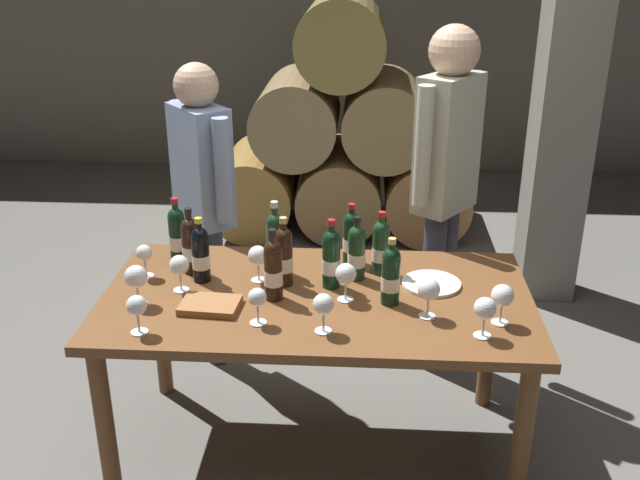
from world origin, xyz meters
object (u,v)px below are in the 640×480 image
object	(u,v)px
wine_bottle_2	(273,269)
wine_glass_3	(137,307)
wine_bottle_10	(381,246)
wine_glass_0	(179,266)
wine_glass_5	(136,277)
wine_bottle_4	(357,252)
sommelier_presenting	(446,171)
wine_bottle_0	(201,254)
wine_bottle_5	(275,242)
wine_glass_9	(257,299)
serving_plate	(431,284)
wine_glass_2	(502,296)
dining_table	(317,315)
wine_glass_8	(144,254)
wine_bottle_3	(331,258)
wine_glass_10	(258,256)
wine_bottle_1	(190,245)
wine_glass_4	(429,290)
taster_seated_left	(203,192)
wine_bottle_7	(351,237)
wine_bottle_9	(177,235)
wine_bottle_8	(391,275)
wine_glass_6	(485,309)
wine_glass_1	(346,275)
wine_bottle_6	(284,256)
wine_glass_7	(323,305)
tasting_notebook	(210,305)

from	to	relation	value
wine_bottle_2	wine_glass_3	distance (m)	0.54
wine_bottle_10	wine_glass_0	world-z (taller)	wine_bottle_10
wine_glass_3	wine_glass_5	distance (m)	0.22
wine_bottle_4	sommelier_presenting	world-z (taller)	sommelier_presenting
wine_bottle_10	wine_glass_3	size ratio (longest dim) A/B	1.85
wine_bottle_0	wine_bottle_5	bearing A→B (deg)	19.17
wine_glass_9	serving_plate	xyz separation A→B (m)	(0.66, 0.35, -0.09)
wine_glass_5	wine_bottle_5	bearing A→B (deg)	32.79
wine_bottle_10	wine_glass_2	distance (m)	0.59
wine_glass_5	sommelier_presenting	xyz separation A→B (m)	(1.24, 0.87, 0.17)
dining_table	wine_glass_8	bearing A→B (deg)	170.81
wine_bottle_3	wine_glass_10	distance (m)	0.30
wine_bottle_0	wine_bottle_1	xyz separation A→B (m)	(-0.06, 0.08, 0.00)
dining_table	wine_glass_4	world-z (taller)	wine_glass_4
wine_glass_0	wine_glass_2	distance (m)	1.25
taster_seated_left	wine_glass_0	bearing A→B (deg)	-85.69
wine_bottle_7	wine_glass_3	xyz separation A→B (m)	(-0.74, -0.65, -0.01)
wine_bottle_9	wine_glass_8	bearing A→B (deg)	-124.28
dining_table	wine_bottle_8	size ratio (longest dim) A/B	6.23
wine_bottle_1	wine_glass_3	size ratio (longest dim) A/B	1.93
wine_bottle_9	wine_glass_9	size ratio (longest dim) A/B	2.06
wine_bottle_1	wine_glass_6	world-z (taller)	wine_bottle_1
wine_bottle_0	wine_glass_1	size ratio (longest dim) A/B	1.77
wine_bottle_1	wine_glass_5	size ratio (longest dim) A/B	1.77
wine_bottle_9	wine_glass_3	size ratio (longest dim) A/B	1.99
wine_bottle_1	wine_bottle_5	size ratio (longest dim) A/B	0.91
taster_seated_left	dining_table	bearing A→B (deg)	-50.23
wine_bottle_1	wine_glass_10	world-z (taller)	wine_bottle_1
wine_glass_10	serving_plate	size ratio (longest dim) A/B	0.65
serving_plate	sommelier_presenting	world-z (taller)	sommelier_presenting
taster_seated_left	wine_bottle_4	bearing A→B (deg)	-36.76
wine_glass_1	wine_bottle_7	bearing A→B (deg)	87.94
wine_bottle_1	wine_glass_5	distance (m)	0.33
wine_bottle_6	wine_glass_2	size ratio (longest dim) A/B	1.86
wine_glass_2	sommelier_presenting	bearing A→B (deg)	97.76
wine_bottle_6	taster_seated_left	xyz separation A→B (m)	(-0.46, 0.64, 0.04)
wine_bottle_1	wine_glass_2	xyz separation A→B (m)	(1.23, -0.36, -0.01)
wine_glass_5	wine_glass_4	bearing A→B (deg)	-1.71
wine_bottle_7	wine_glass_7	world-z (taller)	wine_bottle_7
wine_glass_1	taster_seated_left	distance (m)	1.04
wine_bottle_7	wine_glass_10	world-z (taller)	wine_bottle_7
wine_bottle_0	wine_glass_10	xyz separation A→B (m)	(0.23, 0.01, -0.01)
wine_bottle_3	wine_glass_7	bearing A→B (deg)	-91.60
sommelier_presenting	taster_seated_left	size ratio (longest dim) A/B	1.11
wine_bottle_4	wine_glass_10	distance (m)	0.40
wine_bottle_9	tasting_notebook	size ratio (longest dim) A/B	1.34
wine_glass_8	serving_plate	xyz separation A→B (m)	(1.18, -0.00, -0.09)
serving_plate	wine_glass_0	bearing A→B (deg)	-173.70
wine_bottle_3	wine_bottle_9	world-z (taller)	wine_bottle_9
dining_table	wine_glass_10	bearing A→B (deg)	156.26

